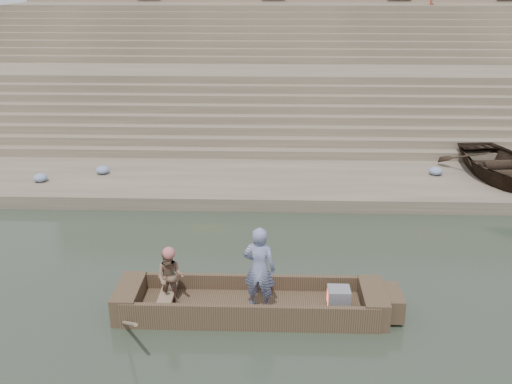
{
  "coord_description": "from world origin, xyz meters",
  "views": [
    {
      "loc": [
        -1.84,
        -9.87,
        6.69
      ],
      "look_at": [
        -2.31,
        4.03,
        1.4
      ],
      "focal_mm": 40.34,
      "sensor_mm": 36.0,
      "label": 1
    }
  ],
  "objects_px": {
    "main_rowboat": "(250,308)",
    "beached_rowboat": "(503,165)",
    "rowing_man": "(170,277)",
    "television": "(338,297)",
    "standing_man": "(259,269)"
  },
  "relations": [
    {
      "from": "beached_rowboat",
      "to": "television",
      "type": "bearing_deg",
      "value": -134.61
    },
    {
      "from": "main_rowboat",
      "to": "beached_rowboat",
      "type": "height_order",
      "value": "beached_rowboat"
    },
    {
      "from": "standing_man",
      "to": "rowing_man",
      "type": "xyz_separation_m",
      "value": [
        -1.85,
        0.11,
        -0.29
      ]
    },
    {
      "from": "standing_man",
      "to": "beached_rowboat",
      "type": "height_order",
      "value": "standing_man"
    },
    {
      "from": "rowing_man",
      "to": "beached_rowboat",
      "type": "bearing_deg",
      "value": 43.24
    },
    {
      "from": "rowing_man",
      "to": "television",
      "type": "height_order",
      "value": "rowing_man"
    },
    {
      "from": "main_rowboat",
      "to": "beached_rowboat",
      "type": "xyz_separation_m",
      "value": [
        7.92,
        7.68,
        0.75
      ]
    },
    {
      "from": "standing_man",
      "to": "beached_rowboat",
      "type": "relative_size",
      "value": 0.4
    },
    {
      "from": "main_rowboat",
      "to": "beached_rowboat",
      "type": "distance_m",
      "value": 11.06
    },
    {
      "from": "standing_man",
      "to": "beached_rowboat",
      "type": "xyz_separation_m",
      "value": [
        7.73,
        7.81,
        -0.26
      ]
    },
    {
      "from": "main_rowboat",
      "to": "rowing_man",
      "type": "bearing_deg",
      "value": -179.4
    },
    {
      "from": "rowing_man",
      "to": "beached_rowboat",
      "type": "relative_size",
      "value": 0.27
    },
    {
      "from": "main_rowboat",
      "to": "standing_man",
      "type": "xyz_separation_m",
      "value": [
        0.19,
        -0.13,
        1.02
      ]
    },
    {
      "from": "standing_man",
      "to": "rowing_man",
      "type": "bearing_deg",
      "value": 7.46
    },
    {
      "from": "standing_man",
      "to": "television",
      "type": "distance_m",
      "value": 1.78
    }
  ]
}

